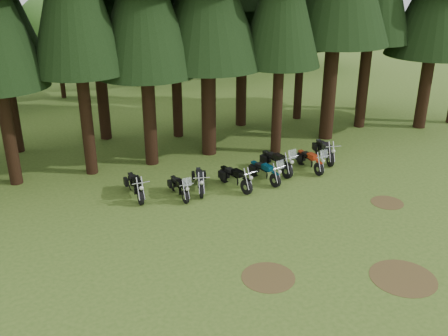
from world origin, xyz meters
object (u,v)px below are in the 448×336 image
(motorcycle_1, at_px, (179,188))
(motorcycle_2, at_px, (200,181))
(motorcycle_0, at_px, (136,187))
(motorcycle_3, at_px, (235,178))
(motorcycle_4, at_px, (265,172))
(motorcycle_7, at_px, (324,151))
(motorcycle_5, at_px, (276,163))
(motorcycle_6, at_px, (310,161))

(motorcycle_1, relative_size, motorcycle_2, 0.96)
(motorcycle_0, xyz_separation_m, motorcycle_2, (2.83, -0.63, -0.02))
(motorcycle_2, distance_m, motorcycle_3, 1.63)
(motorcycle_0, xyz_separation_m, motorcycle_4, (5.99, -1.08, -0.01))
(motorcycle_2, bearing_deg, motorcycle_0, -173.55)
(motorcycle_0, xyz_separation_m, motorcycle_1, (1.74, -0.87, -0.05))
(motorcycle_2, relative_size, motorcycle_4, 0.95)
(motorcycle_2, xyz_separation_m, motorcycle_4, (3.15, -0.46, 0.01))
(motorcycle_0, height_order, motorcycle_7, motorcycle_7)
(motorcycle_2, distance_m, motorcycle_7, 7.39)
(motorcycle_0, height_order, motorcycle_4, motorcycle_4)
(motorcycle_1, relative_size, motorcycle_5, 0.83)
(motorcycle_0, bearing_deg, motorcycle_2, -9.98)
(motorcycle_4, bearing_deg, motorcycle_2, 162.17)
(motorcycle_4, relative_size, motorcycle_7, 0.94)
(motorcycle_3, xyz_separation_m, motorcycle_4, (1.60, 0.04, -0.01))
(motorcycle_5, distance_m, motorcycle_6, 1.75)
(motorcycle_4, relative_size, motorcycle_5, 0.90)
(motorcycle_3, relative_size, motorcycle_4, 1.02)
(motorcycle_4, distance_m, motorcycle_5, 1.29)
(motorcycle_1, height_order, motorcycle_4, motorcycle_4)
(motorcycle_1, relative_size, motorcycle_6, 0.91)
(motorcycle_1, height_order, motorcycle_3, motorcycle_1)
(motorcycle_3, height_order, motorcycle_5, motorcycle_5)
(motorcycle_0, xyz_separation_m, motorcycle_5, (7.07, -0.38, 0.04))
(motorcycle_0, bearing_deg, motorcycle_4, -7.74)
(motorcycle_4, distance_m, motorcycle_6, 2.77)
(motorcycle_3, distance_m, motorcycle_7, 5.91)
(motorcycle_4, bearing_deg, motorcycle_7, 3.98)
(motorcycle_1, bearing_deg, motorcycle_5, 5.37)
(motorcycle_5, bearing_deg, motorcycle_1, 178.99)
(motorcycle_5, xyz_separation_m, motorcycle_7, (3.13, 0.31, -0.02))
(motorcycle_1, distance_m, motorcycle_2, 1.12)
(motorcycle_3, relative_size, motorcycle_6, 1.02)
(motorcycle_4, xyz_separation_m, motorcycle_5, (1.08, 0.70, 0.05))
(motorcycle_7, bearing_deg, motorcycle_4, -150.69)
(motorcycle_0, height_order, motorcycle_1, motorcycle_1)
(motorcycle_1, bearing_deg, motorcycle_7, 5.54)
(motorcycle_3, distance_m, motorcycle_6, 4.37)
(motorcycle_0, distance_m, motorcycle_5, 7.08)
(motorcycle_2, height_order, motorcycle_7, motorcycle_7)
(motorcycle_3, height_order, motorcycle_6, motorcycle_6)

